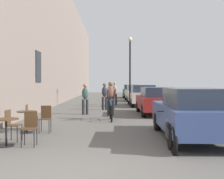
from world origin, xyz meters
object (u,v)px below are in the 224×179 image
Objects in this scene: cafe_chair_near_toward_wall at (11,123)px; cafe_chair_mid_toward_wall at (30,115)px; cyclist_on_bicycle at (111,102)px; pedestrian_furthest at (115,92)px; cafe_table_near at (6,126)px; pedestrian_mid at (105,95)px; parked_car_second at (155,100)px; parked_car_fifth at (131,91)px; pedestrian_far at (110,93)px; parked_car_third at (142,95)px; parked_car_fourth at (135,93)px; pedestrian_near at (85,97)px; cafe_chair_mid_toward_street at (46,117)px; parked_motorcycle at (171,131)px; cafe_chair_near_toward_street at (30,126)px; cafe_table_mid at (27,117)px; street_lamp at (130,62)px; parked_car_nearest at (192,113)px.

cafe_chair_mid_toward_wall is (-0.05, 1.95, 0.00)m from cafe_chair_near_toward_wall.
cyclist_on_bicycle is 1.00× the size of pedestrian_furthest.
cafe_table_near is 9.98m from pedestrian_mid.
parked_car_fifth is at bearing 90.11° from parked_car_second.
pedestrian_far is 0.41× the size of parked_car_fifth.
cafe_table_near is 0.17× the size of parked_car_third.
parked_car_third is at bearing -90.48° from parked_car_fourth.
pedestrian_near is 4.87m from pedestrian_far.
pedestrian_near is 11.41m from parked_car_fourth.
pedestrian_furthest is (1.67, 6.23, 0.08)m from pedestrian_near.
cafe_chair_near_toward_wall is 5.32m from cyclist_on_bicycle.
parked_motorcycle is (3.71, -2.12, -0.11)m from cafe_chair_mid_toward_street.
cafe_chair_mid_toward_wall is 0.21× the size of parked_car_fifth.
parked_motorcycle is at bearing -29.73° from cafe_chair_mid_toward_street.
cafe_chair_near_toward_wall is at bearing 142.02° from cafe_chair_near_toward_street.
parked_car_second reaches higher than cafe_chair_mid_toward_wall.
cafe_chair_mid_toward_street is at bearing -38.97° from cafe_chair_mid_toward_wall.
parked_car_third is at bearing 64.69° from cafe_table_mid.
cafe_table_near is 13.17m from street_lamp.
pedestrian_near is 0.33× the size of street_lamp.
cyclist_on_bicycle is at bearing -58.26° from pedestrian_near.
cafe_chair_near_toward_street is at bearing -100.81° from parked_car_fifth.
parked_car_nearest reaches higher than parked_car_fourth.
pedestrian_mid is at bearing -100.94° from parked_car_fifth.
parked_car_nearest reaches higher than cafe_chair_near_toward_wall.
parked_car_fourth is at bearing 79.83° from cyclist_on_bicycle.
parked_car_fifth is (2.32, 18.46, -0.04)m from cyclist_on_bicycle.
parked_car_fifth is 23.69m from parked_motorcycle.
cafe_chair_mid_toward_wall is at bearing -108.13° from pedestrian_near.
cafe_table_mid is at bearing -172.82° from cafe_chair_mid_toward_street.
cafe_chair_near_toward_wall reaches higher than cafe_table_mid.
parked_car_fifth is (-0.02, 22.72, -0.01)m from parked_car_nearest.
cafe_table_near is 0.15× the size of street_lamp.
cafe_table_mid is at bearing -107.63° from parked_car_fourth.
cafe_chair_near_toward_wall is 11.69m from pedestrian_far.
parked_car_fifth is (5.20, 21.00, 0.25)m from cafe_chair_mid_toward_wall.
pedestrian_mid is (0.98, 2.43, 0.02)m from pedestrian_near.
parked_motorcycle is at bearing -73.80° from cyclist_on_bicycle.
street_lamp reaches higher than parked_motorcycle.
cyclist_on_bicycle is 0.43× the size of parked_car_second.
cafe_chair_near_toward_street is 1.00× the size of cafe_chair_mid_toward_wall.
cafe_chair_near_toward_street is at bearing -170.41° from parked_car_nearest.
pedestrian_near is 0.76× the size of parked_motorcycle.
cafe_chair_mid_toward_wall is 7.02m from parked_car_second.
parked_motorcycle is (1.87, -9.80, -0.53)m from pedestrian_mid.
pedestrian_mid is (2.47, 9.08, 0.42)m from cafe_chair_near_toward_wall.
cafe_table_near is 12.26m from pedestrian_far.
cafe_chair_near_toward_wall is at bearing -106.45° from parked_car_fourth.
cafe_chair_mid_toward_wall is at bearing -108.54° from parked_car_fourth.
parked_motorcycle is (1.51, -5.21, -0.41)m from cyclist_on_bicycle.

